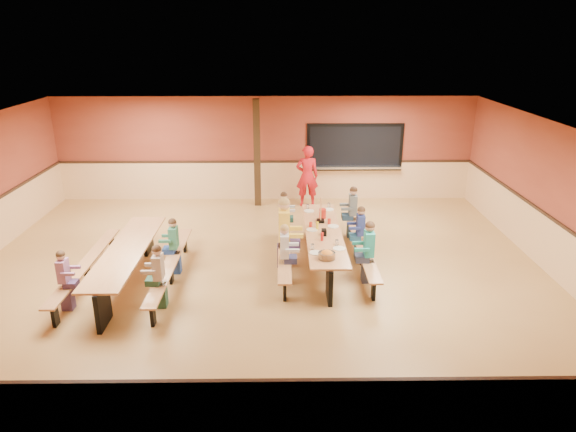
{
  "coord_description": "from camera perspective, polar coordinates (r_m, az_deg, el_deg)",
  "views": [
    {
      "loc": [
        0.48,
        -9.6,
        4.73
      ],
      "look_at": [
        0.61,
        0.26,
        1.15
      ],
      "focal_mm": 32.0,
      "sensor_mm": 36.0,
      "label": 1
    }
  ],
  "objects": [
    {
      "name": "punch_pitcher",
      "position": [
        11.55,
        3.87,
        0.27
      ],
      "size": [
        0.16,
        0.16,
        0.22
      ],
      "primitive_type": "cylinder",
      "color": "red",
      "rests_on": "cafeteria_table_main"
    },
    {
      "name": "napkin_dispenser",
      "position": [
        10.61,
        4.02,
        -1.82
      ],
      "size": [
        0.1,
        0.14,
        0.13
      ],
      "primitive_type": "cube",
      "color": "black",
      "rests_on": "cafeteria_table_main"
    },
    {
      "name": "kitchen_pass_through",
      "position": [
        15.07,
        7.43,
        7.35
      ],
      "size": [
        2.78,
        0.28,
        1.38
      ],
      "color": "black",
      "rests_on": "ground"
    },
    {
      "name": "table_paddle",
      "position": [
        11.3,
        3.64,
        -0.03
      ],
      "size": [
        0.16,
        0.16,
        0.56
      ],
      "color": "black",
      "rests_on": "cafeteria_table_main"
    },
    {
      "name": "cafeteria_table_second",
      "position": [
        10.53,
        -17.39,
        -4.56
      ],
      "size": [
        1.91,
        3.7,
        0.74
      ],
      "color": "#B67848",
      "rests_on": "ground"
    },
    {
      "name": "condiment_mustard",
      "position": [
        10.9,
        3.28,
        -1.09
      ],
      "size": [
        0.06,
        0.06,
        0.17
      ],
      "primitive_type": "cylinder",
      "color": "yellow",
      "rests_on": "cafeteria_table_main"
    },
    {
      "name": "seated_adult_yellow",
      "position": [
        10.73,
        -0.42,
        -1.86
      ],
      "size": [
        0.51,
        0.41,
        1.49
      ],
      "primitive_type": null,
      "color": "yellow",
      "rests_on": "ground"
    },
    {
      "name": "seated_child_navy_right",
      "position": [
        11.23,
        8.02,
        -1.9
      ],
      "size": [
        0.35,
        0.29,
        1.18
      ],
      "primitive_type": null,
      "color": "navy",
      "rests_on": "ground"
    },
    {
      "name": "seated_child_teal_right",
      "position": [
        10.2,
        8.94,
        -4.03
      ],
      "size": [
        0.39,
        0.32,
        1.26
      ],
      "primitive_type": null,
      "color": "teal",
      "rests_on": "ground"
    },
    {
      "name": "place_settings",
      "position": [
        10.8,
        3.96,
        -1.48
      ],
      "size": [
        0.65,
        3.3,
        0.11
      ],
      "primitive_type": null,
      "color": "beige",
      "rests_on": "cafeteria_table_main"
    },
    {
      "name": "standing_woman",
      "position": [
        14.47,
        2.14,
        4.46
      ],
      "size": [
        0.65,
        0.45,
        1.74
      ],
      "primitive_type": "imported",
      "rotation": [
        0.0,
        0.0,
        3.19
      ],
      "color": "red",
      "rests_on": "ground"
    },
    {
      "name": "chip_bowl",
      "position": [
        9.55,
        4.33,
        -4.33
      ],
      "size": [
        0.32,
        0.32,
        0.15
      ],
      "primitive_type": null,
      "color": "orange",
      "rests_on": "cafeteria_table_main"
    },
    {
      "name": "room_envelope",
      "position": [
        10.43,
        -3.33,
        -2.89
      ],
      "size": [
        12.04,
        10.04,
        3.02
      ],
      "color": "brown",
      "rests_on": "ground"
    },
    {
      "name": "seated_child_tan_sec",
      "position": [
        9.49,
        -14.13,
        -6.56
      ],
      "size": [
        0.36,
        0.29,
        1.18
      ],
      "primitive_type": null,
      "color": "tan",
      "rests_on": "ground"
    },
    {
      "name": "seated_child_green_sec",
      "position": [
        10.72,
        -12.52,
        -3.32
      ],
      "size": [
        0.35,
        0.29,
        1.17
      ],
      "primitive_type": null,
      "color": "#307256",
      "rests_on": "ground"
    },
    {
      "name": "seated_child_char_right",
      "position": [
        12.39,
        7.19,
        0.41
      ],
      "size": [
        0.38,
        0.31,
        1.24
      ],
      "primitive_type": null,
      "color": "#555F61",
      "rests_on": "ground"
    },
    {
      "name": "seated_child_purple_sec",
      "position": [
        9.95,
        -23.56,
        -6.61
      ],
      "size": [
        0.33,
        0.27,
        1.12
      ],
      "primitive_type": null,
      "color": "#97608B",
      "rests_on": "ground"
    },
    {
      "name": "condiment_ketchup",
      "position": [
        10.34,
        3.81,
        -2.3
      ],
      "size": [
        0.06,
        0.06,
        0.17
      ],
      "primitive_type": "cylinder",
      "color": "#B2140F",
      "rests_on": "cafeteria_table_main"
    },
    {
      "name": "cafeteria_table_main",
      "position": [
        10.9,
        3.93,
        -2.8
      ],
      "size": [
        1.91,
        3.7,
        0.74
      ],
      "color": "#B67848",
      "rests_on": "ground"
    },
    {
      "name": "seated_child_white_left",
      "position": [
        10.04,
        -0.39,
        -4.31
      ],
      "size": [
        0.37,
        0.3,
        1.21
      ],
      "primitive_type": null,
      "color": "silver",
      "rests_on": "ground"
    },
    {
      "name": "ground",
      "position": [
        10.71,
        -3.25,
        -6.29
      ],
      "size": [
        12.0,
        12.0,
        0.0
      ],
      "primitive_type": "plane",
      "color": "#9F723C",
      "rests_on": "ground"
    },
    {
      "name": "structural_post",
      "position": [
        14.38,
        -3.46,
        6.93
      ],
      "size": [
        0.18,
        0.18,
        3.0
      ],
      "primitive_type": "cube",
      "color": "black",
      "rests_on": "ground"
    },
    {
      "name": "seated_child_grey_left",
      "position": [
        12.18,
        -0.46,
        0.01
      ],
      "size": [
        0.34,
        0.28,
        1.15
      ],
      "primitive_type": null,
      "color": "silver",
      "rests_on": "ground"
    }
  ]
}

